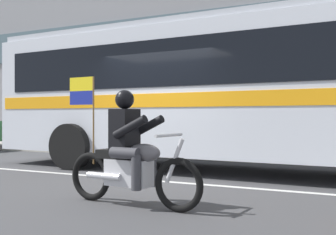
{
  "coord_description": "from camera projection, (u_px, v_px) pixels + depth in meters",
  "views": [
    {
      "loc": [
        3.99,
        -7.44,
        1.21
      ],
      "look_at": [
        0.58,
        -0.6,
        1.18
      ],
      "focal_mm": 44.56,
      "sensor_mm": 36.0,
      "label": 1
    }
  ],
  "objects": [
    {
      "name": "ground_plane",
      "position": [
        156.0,
        176.0,
        8.44
      ],
      "size": [
        60.0,
        60.0,
        0.0
      ],
      "primitive_type": "plane",
      "color": "#3D3D3F"
    },
    {
      "name": "lane_center_stripe",
      "position": [
        141.0,
        180.0,
        7.91
      ],
      "size": [
        26.6,
        0.14,
        0.01
      ],
      "primitive_type": "cube",
      "color": "silver",
      "rests_on": "ground_plane"
    },
    {
      "name": "sidewalk_curb",
      "position": [
        233.0,
        152.0,
        13.01
      ],
      "size": [
        28.0,
        3.8,
        0.15
      ],
      "primitive_type": "cube",
      "color": "#A39E93",
      "rests_on": "ground_plane"
    },
    {
      "name": "transit_bus",
      "position": [
        246.0,
        84.0,
        8.83
      ],
      "size": [
        12.11,
        3.07,
        3.22
      ],
      "color": "silver",
      "rests_on": "ground_plane"
    },
    {
      "name": "motorcycle_with_rider",
      "position": [
        130.0,
        156.0,
        5.61
      ],
      "size": [
        2.19,
        0.64,
        1.78
      ],
      "color": "black",
      "rests_on": "ground_plane"
    }
  ]
}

